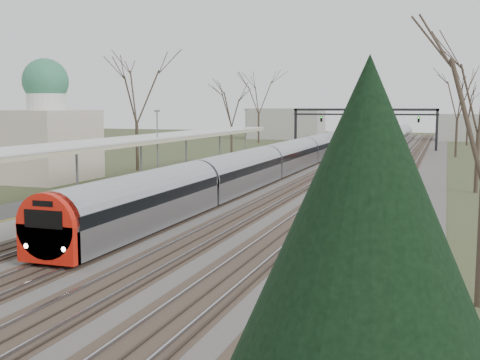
{
  "coord_description": "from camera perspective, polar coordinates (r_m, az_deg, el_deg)",
  "views": [
    {
      "loc": [
        11.82,
        -4.67,
        6.27
      ],
      "look_at": [
        0.42,
        28.54,
        2.0
      ],
      "focal_mm": 45.0,
      "sensor_mm": 36.0,
      "label": 1
    }
  ],
  "objects": [
    {
      "name": "signal_gantry",
      "position": [
        90.41,
        11.69,
        5.93
      ],
      "size": [
        21.0,
        0.59,
        6.08
      ],
      "color": "black",
      "rests_on": "ground"
    },
    {
      "name": "train_near",
      "position": [
        65.44,
        6.27,
        2.69
      ],
      "size": [
        2.62,
        90.21,
        3.05
      ],
      "color": "#9C9EA5",
      "rests_on": "ground"
    },
    {
      "name": "platform",
      "position": [
        47.41,
        -7.32,
        -0.12
      ],
      "size": [
        3.5,
        69.0,
        1.0
      ],
      "primitive_type": "cube",
      "color": "#9E9B93",
      "rests_on": "ground"
    },
    {
      "name": "canopy",
      "position": [
        43.12,
        -10.05,
        3.71
      ],
      "size": [
        4.1,
        50.0,
        3.11
      ],
      "color": "slate",
      "rests_on": "platform"
    },
    {
      "name": "track_bed",
      "position": [
        61.1,
        7.95,
        1.03
      ],
      "size": [
        24.0,
        160.0,
        0.22
      ],
      "color": "#474442",
      "rests_on": "ground"
    },
    {
      "name": "tree_west_far",
      "position": [
        60.07,
        -9.84,
        8.5
      ],
      "size": [
        5.5,
        5.5,
        11.33
      ],
      "color": "#2D231C",
      "rests_on": "ground"
    },
    {
      "name": "train_far",
      "position": [
        93.98,
        14.49,
        3.79
      ],
      "size": [
        2.62,
        45.21,
        3.05
      ],
      "color": "#9C9EA5",
      "rests_on": "ground"
    },
    {
      "name": "tree_east_far",
      "position": [
        46.74,
        21.82,
        7.69
      ],
      "size": [
        5.0,
        5.0,
        10.3
      ],
      "color": "#2D231C",
      "rests_on": "ground"
    },
    {
      "name": "dome_building",
      "position": [
        54.34,
        -19.23,
        3.86
      ],
      "size": [
        10.0,
        8.0,
        10.3
      ],
      "color": "beige",
      "rests_on": "ground"
    }
  ]
}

